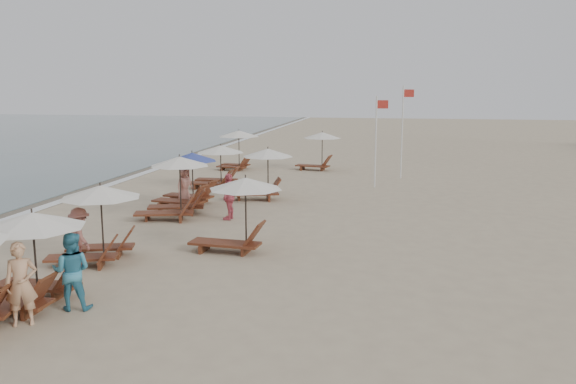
% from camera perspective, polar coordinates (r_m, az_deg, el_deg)
% --- Properties ---
extents(ground, '(160.00, 160.00, 0.00)m').
position_cam_1_polar(ground, '(13.93, -3.11, -10.56)').
color(ground, tan).
rests_on(ground, ground).
extents(wet_sand_band, '(3.20, 140.00, 0.01)m').
position_cam_1_polar(wet_sand_band, '(27.97, -23.48, -0.81)').
color(wet_sand_band, '#6B5E4C').
rests_on(wet_sand_band, ground).
extents(foam_line, '(0.50, 140.00, 0.02)m').
position_cam_1_polar(foam_line, '(27.26, -21.22, -0.91)').
color(foam_line, white).
rests_on(foam_line, ground).
extents(lounger_station_1, '(2.65, 2.33, 2.17)m').
position_cam_1_polar(lounger_station_1, '(14.67, -23.90, -5.91)').
color(lounger_station_1, maroon).
rests_on(lounger_station_1, ground).
extents(lounger_station_2, '(2.60, 2.31, 2.20)m').
position_cam_1_polar(lounger_station_2, '(17.59, -18.07, -2.84)').
color(lounger_station_2, maroon).
rests_on(lounger_station_2, ground).
extents(lounger_station_3, '(2.76, 2.57, 2.33)m').
position_cam_1_polar(lounger_station_3, '(22.76, -10.98, 0.19)').
color(lounger_station_3, maroon).
rests_on(lounger_station_3, ground).
extents(lounger_station_4, '(2.66, 2.38, 2.22)m').
position_cam_1_polar(lounger_station_4, '(24.94, -9.78, 0.90)').
color(lounger_station_4, maroon).
rests_on(lounger_station_4, ground).
extents(lounger_station_5, '(2.71, 2.33, 2.07)m').
position_cam_1_polar(lounger_station_5, '(29.28, -6.96, 2.43)').
color(lounger_station_5, maroon).
rests_on(lounger_station_5, ground).
extents(lounger_station_6, '(2.53, 2.44, 2.32)m').
position_cam_1_polar(lounger_station_6, '(35.36, -4.99, 4.33)').
color(lounger_station_6, maroon).
rests_on(lounger_station_6, ground).
extents(inland_station_0, '(2.83, 2.24, 2.22)m').
position_cam_1_polar(inland_station_0, '(17.79, -5.07, -1.65)').
color(inland_station_0, maroon).
rests_on(inland_station_0, ground).
extents(inland_station_1, '(2.91, 2.31, 2.22)m').
position_cam_1_polar(inland_station_1, '(25.87, -2.65, 2.04)').
color(inland_station_1, maroon).
rests_on(inland_station_1, ground).
extents(inland_station_2, '(2.74, 2.24, 2.22)m').
position_cam_1_polar(inland_station_2, '(35.11, 2.91, 4.33)').
color(inland_station_2, maroon).
rests_on(inland_station_2, ground).
extents(beachgoer_near, '(0.77, 0.69, 1.77)m').
position_cam_1_polar(beachgoer_near, '(13.58, -24.26, -8.07)').
color(beachgoer_near, tan).
rests_on(beachgoer_near, ground).
extents(beachgoer_mid_a, '(0.99, 0.85, 1.76)m').
position_cam_1_polar(beachgoer_mid_a, '(14.10, -20.09, -7.15)').
color(beachgoer_mid_a, teal).
rests_on(beachgoer_mid_a, ground).
extents(beachgoer_mid_b, '(1.19, 1.13, 1.62)m').
position_cam_1_polar(beachgoer_mid_b, '(17.48, -19.37, -4.04)').
color(beachgoer_mid_b, '#8E5248').
rests_on(beachgoer_mid_b, ground).
extents(beachgoer_far_a, '(0.51, 1.05, 1.74)m').
position_cam_1_polar(beachgoer_far_a, '(22.12, -5.66, -0.44)').
color(beachgoer_far_a, '#CB515F').
rests_on(beachgoer_far_a, ground).
extents(beachgoer_far_b, '(0.85, 0.93, 1.60)m').
position_cam_1_polar(beachgoer_far_b, '(25.20, -9.90, 0.60)').
color(beachgoer_far_b, '#B0705F').
rests_on(beachgoer_far_b, ground).
extents(flag_pole_near, '(0.59, 0.08, 4.44)m').
position_cam_1_polar(flag_pole_near, '(29.21, 8.51, 5.24)').
color(flag_pole_near, silver).
rests_on(flag_pole_near, ground).
extents(flag_pole_far, '(0.60, 0.08, 4.94)m').
position_cam_1_polar(flag_pole_far, '(32.27, 10.98, 6.08)').
color(flag_pole_far, silver).
rests_on(flag_pole_far, ground).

